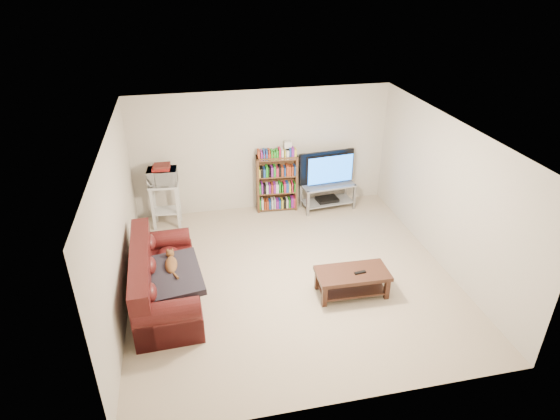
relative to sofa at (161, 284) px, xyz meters
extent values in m
plane|color=beige|center=(2.01, 0.21, -0.31)|extent=(5.00, 5.00, 0.00)
plane|color=white|center=(2.01, 0.21, 2.09)|extent=(5.00, 5.00, 0.00)
plane|color=beige|center=(2.01, 2.71, 0.89)|extent=(5.00, 0.00, 5.00)
plane|color=beige|center=(2.01, -2.29, 0.89)|extent=(5.00, 0.00, 5.00)
plane|color=beige|center=(-0.49, 0.21, 0.89)|extent=(0.00, 5.00, 5.00)
plane|color=beige|center=(4.51, 0.21, 0.89)|extent=(0.00, 5.00, 5.00)
cube|color=#461212|center=(0.08, 0.00, -0.12)|extent=(0.96, 2.09, 0.39)
cube|color=#461212|center=(-0.23, -0.01, 0.14)|extent=(0.33, 2.06, 0.86)
cube|color=#461212|center=(0.11, -0.90, -0.06)|extent=(0.85, 0.27, 0.51)
cube|color=#461212|center=(0.05, 0.91, -0.06)|extent=(0.85, 0.27, 0.51)
cube|color=#242129|center=(0.19, -0.13, 0.21)|extent=(0.91, 1.12, 0.18)
cube|color=#3A1E14|center=(2.79, -0.41, 0.05)|extent=(1.09, 0.57, 0.06)
cube|color=#3A1E14|center=(2.79, -0.41, -0.21)|extent=(0.98, 0.51, 0.03)
cube|color=#3A1E14|center=(2.31, -0.60, -0.15)|extent=(0.07, 0.07, 0.33)
cube|color=#3A1E14|center=(3.27, -0.63, -0.15)|extent=(0.07, 0.07, 0.33)
cube|color=#3A1E14|center=(2.32, -0.18, -0.15)|extent=(0.07, 0.07, 0.33)
cube|color=#3A1E14|center=(3.28, -0.21, -0.15)|extent=(0.07, 0.07, 0.33)
cube|color=black|center=(2.89, -0.46, 0.09)|extent=(0.18, 0.07, 0.02)
cube|color=#999EA3|center=(3.26, 2.36, 0.20)|extent=(1.10, 0.58, 0.03)
cube|color=#999EA3|center=(3.26, 2.36, -0.16)|extent=(1.05, 0.56, 0.02)
cube|color=gray|center=(2.78, 2.10, -0.05)|extent=(0.05, 0.05, 0.53)
cube|color=gray|center=(3.78, 2.20, -0.05)|extent=(0.05, 0.05, 0.53)
cube|color=gray|center=(2.74, 2.51, -0.05)|extent=(0.05, 0.05, 0.53)
cube|color=gray|center=(3.73, 2.62, -0.05)|extent=(0.05, 0.05, 0.53)
imported|color=black|center=(3.26, 2.36, 0.55)|extent=(1.15, 0.27, 0.66)
cube|color=black|center=(3.26, 2.36, -0.12)|extent=(0.45, 0.34, 0.06)
cube|color=#54331D|center=(1.87, 2.54, 0.27)|extent=(0.06, 0.25, 1.16)
cube|color=#54331D|center=(2.63, 2.49, 0.27)|extent=(0.06, 0.25, 1.16)
cube|color=#54331D|center=(2.25, 2.51, 0.83)|extent=(0.82, 0.30, 0.03)
cube|color=maroon|center=(2.07, 2.52, 0.88)|extent=(0.24, 0.19, 0.06)
cube|color=silver|center=(0.08, 2.33, 0.52)|extent=(0.56, 0.43, 0.04)
cube|color=silver|center=(0.08, 2.33, -0.01)|extent=(0.51, 0.39, 0.03)
cube|color=silver|center=(-0.16, 2.19, 0.10)|extent=(0.05, 0.05, 0.81)
cube|color=silver|center=(0.30, 2.16, 0.10)|extent=(0.05, 0.05, 0.81)
cube|color=silver|center=(-0.13, 2.50, 0.10)|extent=(0.05, 0.05, 0.81)
cube|color=silver|center=(0.32, 2.46, 0.10)|extent=(0.05, 0.05, 0.81)
imported|color=silver|center=(0.08, 2.33, 0.69)|extent=(0.55, 0.40, 0.29)
cube|color=maroon|center=(0.08, 2.33, 0.86)|extent=(0.33, 0.29, 0.05)
camera|label=1|loc=(0.55, -5.74, 4.14)|focal=30.00mm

